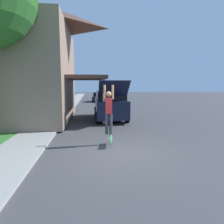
% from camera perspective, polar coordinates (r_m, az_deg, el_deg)
% --- Properties ---
extents(ground_plane, '(120.00, 120.00, 0.00)m').
position_cam_1_polar(ground_plane, '(7.28, 1.79, -11.69)').
color(ground_plane, '#3D3D3F').
extents(sidewalk, '(1.80, 80.00, 0.10)m').
position_cam_1_polar(sidewalk, '(13.29, -17.43, -2.87)').
color(sidewalk, gray).
rests_on(sidewalk, ground_plane).
extents(suv_parked, '(2.16, 5.48, 2.67)m').
position_cam_1_polar(suv_parked, '(14.13, -0.58, 2.29)').
color(suv_parked, black).
rests_on(suv_parked, ground_plane).
extents(car_down_street, '(1.96, 4.01, 1.38)m').
position_cam_1_polar(car_down_street, '(28.96, -3.77, 4.29)').
color(car_down_street, black).
rests_on(car_down_street, ground_plane).
extents(skateboarder, '(0.41, 0.23, 1.98)m').
position_cam_1_polar(skateboarder, '(7.97, -0.93, 0.89)').
color(skateboarder, '#38383D').
rests_on(skateboarder, ground_plane).
extents(skateboard, '(0.24, 0.79, 0.27)m').
position_cam_1_polar(skateboard, '(8.01, -0.31, -7.52)').
color(skateboard, '#337F3D').
rests_on(skateboard, ground_plane).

